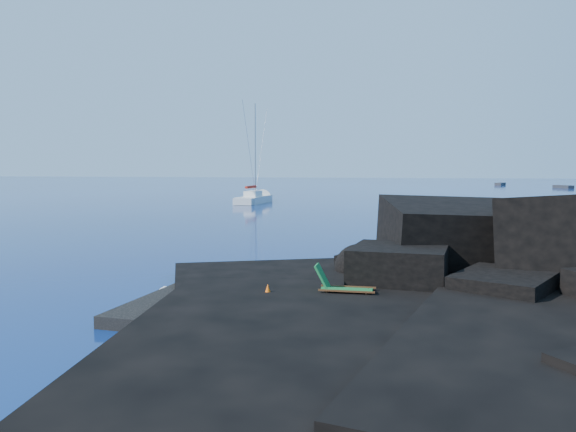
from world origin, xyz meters
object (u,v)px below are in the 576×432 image
Objects in this scene: sunbather at (254,298)px; distant_boat_a at (500,185)px; marker_cone at (268,292)px; sailboat at (254,203)px; deck_chair at (347,281)px; distant_boat_b at (563,188)px.

sunbather is 123.92m from distant_boat_a.
marker_cone is (0.36, 0.32, 0.10)m from sunbather.
sailboat is 50.53m from deck_chair.
deck_chair is 3.30× the size of marker_cone.
sunbather is (-2.68, -0.79, -0.43)m from deck_chair.
sunbather is at bearing -134.25° from distant_boat_b.
deck_chair reaches higher than sunbather.
deck_chair reaches higher than distant_boat_a.
deck_chair is 109.89m from distant_boat_b.
sailboat is 50.55m from sunbather.
sunbather is 0.49m from marker_cone.
marker_cone reaches higher than distant_boat_b.
sailboat is at bearing -95.70° from distant_boat_a.
deck_chair is at bearing -68.91° from sailboat.
marker_cone is at bearing -71.59° from sailboat.
sailboat is 6.91× the size of deck_chair.
distant_boat_a reaches higher than distant_boat_b.
sailboat is 2.64× the size of distant_boat_b.
sailboat is 74.88m from distant_boat_b.
marker_cone is at bearing -167.90° from deck_chair.
distant_boat_a is at bearing 78.93° from deck_chair.
deck_chair reaches higher than distant_boat_b.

